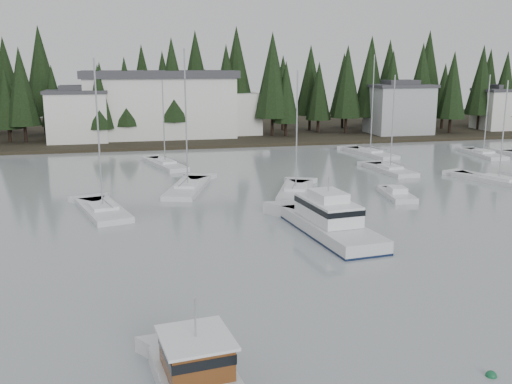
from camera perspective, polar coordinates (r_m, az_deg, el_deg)
far_shore_land at (r=112.60m, az=-7.32°, el=6.24°), size 240.00×54.00×1.00m
conifer_treeline at (r=101.73m, az=-6.72°, el=5.58°), size 200.00×22.00×20.00m
house_west at (r=94.05m, az=-17.39°, el=7.36°), size 9.54×7.42×8.75m
house_east_a at (r=103.72m, az=14.11°, el=8.14°), size 10.60×8.48×9.25m
house_east_b at (r=116.91m, az=23.42°, el=7.72°), size 9.54×7.42×8.25m
harbor_inn at (r=97.28m, az=-8.33°, el=8.62°), size 29.50×11.50×10.90m
cabin_cruiser_center at (r=43.14m, az=7.39°, el=-3.21°), size 4.83×11.85×4.95m
sailboat_2 at (r=58.08m, az=-6.83°, el=0.27°), size 6.01×10.62×14.51m
sailboat_3 at (r=72.17m, az=-9.06°, el=2.63°), size 5.22×10.43×11.09m
sailboat_4 at (r=66.27m, az=23.08°, el=0.86°), size 5.83×10.85×11.37m
sailboat_5 at (r=81.72m, az=11.35°, el=3.72°), size 4.48×10.38×14.24m
sailboat_8 at (r=56.33m, az=3.99°, el=-0.07°), size 6.05×9.42×12.44m
sailboat_9 at (r=50.58m, az=-15.04°, el=-1.96°), size 5.22×9.27×13.53m
sailboat_11 at (r=69.27m, az=13.27°, el=2.03°), size 3.46×8.42×11.79m
sailboat_12 at (r=85.43m, az=21.77°, el=3.44°), size 3.37×8.92×11.60m
runabout_1 at (r=56.17m, az=13.91°, el=-0.39°), size 2.96×5.98×1.42m
mooring_buoy_green at (r=26.36m, az=22.45°, el=-16.66°), size 0.47×0.47×0.47m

